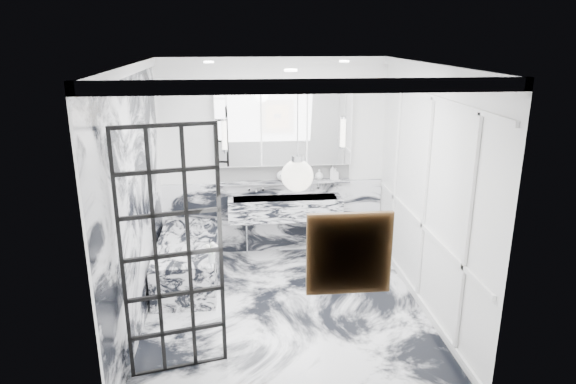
{
  "coord_description": "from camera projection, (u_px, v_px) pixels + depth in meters",
  "views": [
    {
      "loc": [
        -0.5,
        -5.29,
        3.09
      ],
      "look_at": [
        0.09,
        0.5,
        1.29
      ],
      "focal_mm": 32.0,
      "sensor_mm": 36.0,
      "label": 1
    }
  ],
  "objects": [
    {
      "name": "soap_bottle_b",
      "position": [
        335.0,
        174.0,
        7.36
      ],
      "size": [
        0.09,
        0.09,
        0.17
      ],
      "primitive_type": "imported",
      "rotation": [
        0.0,
        0.0,
        0.23
      ],
      "color": "#4C4C51",
      "rests_on": "ledge"
    },
    {
      "name": "wall_left",
      "position": [
        134.0,
        201.0,
        5.43
      ],
      "size": [
        0.0,
        3.6,
        3.6
      ],
      "primitive_type": "plane",
      "rotation": [
        1.57,
        0.0,
        1.57
      ],
      "color": "white",
      "rests_on": "floor"
    },
    {
      "name": "wall_back",
      "position": [
        273.0,
        158.0,
        7.29
      ],
      "size": [
        3.6,
        0.0,
        3.6
      ],
      "primitive_type": "plane",
      "rotation": [
        1.57,
        0.0,
        0.0
      ],
      "color": "white",
      "rests_on": "floor"
    },
    {
      "name": "marble_clad_left",
      "position": [
        136.0,
        206.0,
        5.45
      ],
      "size": [
        0.02,
        3.56,
        2.68
      ],
      "primitive_type": "cube",
      "color": "silver",
      "rests_on": "floor"
    },
    {
      "name": "marble_clad_back",
      "position": [
        273.0,
        217.0,
        7.53
      ],
      "size": [
        3.18,
        0.05,
        1.05
      ],
      "primitive_type": "cube",
      "color": "silver",
      "rests_on": "floor"
    },
    {
      "name": "soap_bottle_c",
      "position": [
        319.0,
        174.0,
        7.34
      ],
      "size": [
        0.15,
        0.15,
        0.15
      ],
      "primitive_type": "imported",
      "rotation": [
        0.0,
        0.0,
        -0.34
      ],
      "color": "silver",
      "rests_on": "ledge"
    },
    {
      "name": "panel_molding",
      "position": [
        425.0,
        201.0,
        5.76
      ],
      "size": [
        0.03,
        3.4,
        2.3
      ],
      "primitive_type": "cube",
      "color": "white",
      "rests_on": "floor"
    },
    {
      "name": "wall_front",
      "position": [
        307.0,
        268.0,
        3.87
      ],
      "size": [
        3.6,
        0.0,
        3.6
      ],
      "primitive_type": "plane",
      "rotation": [
        -1.57,
        0.0,
        0.0
      ],
      "color": "white",
      "rests_on": "floor"
    },
    {
      "name": "floor",
      "position": [
        285.0,
        310.0,
        5.99
      ],
      "size": [
        3.6,
        3.6,
        0.0
      ],
      "primitive_type": "plane",
      "color": "silver",
      "rests_on": "ground"
    },
    {
      "name": "wall_right",
      "position": [
        427.0,
        192.0,
        5.73
      ],
      "size": [
        0.0,
        3.6,
        3.6
      ],
      "primitive_type": "plane",
      "rotation": [
        1.57,
        0.0,
        -1.57
      ],
      "color": "white",
      "rests_on": "floor"
    },
    {
      "name": "soap_bottle_a",
      "position": [
        332.0,
        172.0,
        7.35
      ],
      "size": [
        0.09,
        0.09,
        0.21
      ],
      "primitive_type": "imported",
      "rotation": [
        0.0,
        0.0,
        0.09
      ],
      "color": "#8C5919",
      "rests_on": "ledge"
    },
    {
      "name": "face_pot",
      "position": [
        282.0,
        176.0,
        7.29
      ],
      "size": [
        0.15,
        0.15,
        0.15
      ],
      "primitive_type": "sphere",
      "color": "white",
      "rests_on": "ledge"
    },
    {
      "name": "subway_tile",
      "position": [
        283.0,
        172.0,
        7.35
      ],
      "size": [
        1.9,
        0.03,
        0.23
      ],
      "primitive_type": "cube",
      "color": "white",
      "rests_on": "wall_back"
    },
    {
      "name": "flower_vase",
      "position": [
        212.0,
        258.0,
        5.94
      ],
      "size": [
        0.07,
        0.07,
        0.12
      ],
      "primitive_type": "cylinder",
      "color": "silver",
      "rests_on": "bathtub"
    },
    {
      "name": "crittall_door",
      "position": [
        173.0,
        255.0,
        4.63
      ],
      "size": [
        0.87,
        0.23,
        2.36
      ],
      "primitive_type": null,
      "rotation": [
        0.0,
        0.0,
        0.22
      ],
      "color": "black",
      "rests_on": "floor"
    },
    {
      "name": "ceiling",
      "position": [
        284.0,
        64.0,
        5.17
      ],
      "size": [
        3.6,
        3.6,
        0.0
      ],
      "primitive_type": "plane",
      "rotation": [
        3.14,
        0.0,
        0.0
      ],
      "color": "white",
      "rests_on": "wall_back"
    },
    {
      "name": "sconce_right",
      "position": [
        343.0,
        133.0,
        7.11
      ],
      "size": [
        0.07,
        0.07,
        0.4
      ],
      "primitive_type": "cylinder",
      "color": "white",
      "rests_on": "mirror_cabinet"
    },
    {
      "name": "artwork",
      "position": [
        349.0,
        253.0,
        3.91
      ],
      "size": [
        0.56,
        0.05,
        0.56
      ],
      "primitive_type": "cube",
      "color": "#BD7B13",
      "rests_on": "wall_front"
    },
    {
      "name": "bathtub",
      "position": [
        188.0,
        261.0,
        6.65
      ],
      "size": [
        0.75,
        1.65,
        0.55
      ],
      "primitive_type": "cube",
      "color": "silver",
      "rests_on": "floor"
    },
    {
      "name": "amber_bottle",
      "position": [
        306.0,
        177.0,
        7.33
      ],
      "size": [
        0.04,
        0.04,
        0.1
      ],
      "primitive_type": "cylinder",
      "color": "#8C5919",
      "rests_on": "ledge"
    },
    {
      "name": "mirror_cabinet",
      "position": [
        284.0,
        130.0,
        7.11
      ],
      "size": [
        1.9,
        0.16,
        1.0
      ],
      "primitive_type": "cube",
      "color": "white",
      "rests_on": "wall_back"
    },
    {
      "name": "ledge",
      "position": [
        284.0,
        182.0,
        7.33
      ],
      "size": [
        1.9,
        0.14,
        0.04
      ],
      "primitive_type": "cube",
      "color": "silver",
      "rests_on": "wall_back"
    },
    {
      "name": "pendant_light",
      "position": [
        297.0,
        176.0,
        4.23
      ],
      "size": [
        0.26,
        0.26,
        0.26
      ],
      "primitive_type": "sphere",
      "color": "white",
      "rests_on": "ceiling"
    },
    {
      "name": "sconce_left",
      "position": [
        224.0,
        135.0,
        6.95
      ],
      "size": [
        0.07,
        0.07,
        0.4
      ],
      "primitive_type": "cylinder",
      "color": "white",
      "rests_on": "mirror_cabinet"
    },
    {
      "name": "trough_sink",
      "position": [
        285.0,
        208.0,
        7.27
      ],
      "size": [
        1.6,
        0.45,
        0.3
      ],
      "primitive_type": "cube",
      "color": "silver",
      "rests_on": "wall_back"
    }
  ]
}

